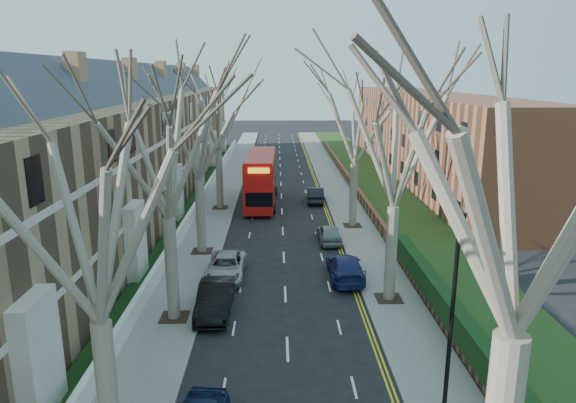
{
  "coord_description": "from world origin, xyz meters",
  "views": [
    {
      "loc": [
        -0.43,
        -18.02,
        12.19
      ],
      "look_at": [
        0.36,
        18.52,
        3.05
      ],
      "focal_mm": 32.0,
      "sensor_mm": 36.0,
      "label": 1
    }
  ],
  "objects": [
    {
      "name": "front_wall_left",
      "position": [
        -7.65,
        31.0,
        0.62
      ],
      "size": [
        0.3,
        78.0,
        1.0
      ],
      "color": "white",
      "rests_on": "ground"
    },
    {
      "name": "car_left_far",
      "position": [
        -3.59,
        11.58,
        0.68
      ],
      "size": [
        2.35,
        4.95,
        1.37
      ],
      "primitive_type": "imported",
      "rotation": [
        0.0,
        0.0,
        -0.02
      ],
      "color": "#A4A4A9",
      "rests_on": "ground"
    },
    {
      "name": "tree_left_far",
      "position": [
        -5.7,
        16.0,
        9.24
      ],
      "size": [
        10.15,
        10.15,
        14.22
      ],
      "color": "#695D4B",
      "rests_on": "ground"
    },
    {
      "name": "flats_right",
      "position": [
        17.46,
        43.0,
        4.98
      ],
      "size": [
        13.97,
        54.0,
        10.0
      ],
      "color": "brown",
      "rests_on": "ground"
    },
    {
      "name": "wall_hedge_right",
      "position": [
        7.7,
        2.0,
        1.12
      ],
      "size": [
        0.7,
        24.0,
        1.8
      ],
      "color": "brown",
      "rests_on": "ground"
    },
    {
      "name": "grass_verge_right",
      "position": [
        10.5,
        39.0,
        0.15
      ],
      "size": [
        6.0,
        102.0,
        0.06
      ],
      "color": "#253E16",
      "rests_on": "ground"
    },
    {
      "name": "ground",
      "position": [
        0.0,
        0.0,
        0.0
      ],
      "size": [
        240.0,
        240.0,
        0.0
      ],
      "primitive_type": "plane",
      "color": "black",
      "rests_on": "ground"
    },
    {
      "name": "pavement_left",
      "position": [
        -6.0,
        39.0,
        0.06
      ],
      "size": [
        3.0,
        102.0,
        0.12
      ],
      "primitive_type": "cube",
      "color": "slate",
      "rests_on": "ground"
    },
    {
      "name": "tree_left_dist",
      "position": [
        -5.7,
        28.0,
        9.56
      ],
      "size": [
        10.5,
        10.5,
        14.71
      ],
      "color": "#695D4B",
      "rests_on": "ground"
    },
    {
      "name": "terrace_left",
      "position": [
        -13.65,
        31.0,
        5.53
      ],
      "size": [
        9.7,
        78.0,
        13.6
      ],
      "color": "olive",
      "rests_on": "ground"
    },
    {
      "name": "pavement_right",
      "position": [
        6.0,
        39.0,
        0.06
      ],
      "size": [
        3.0,
        102.0,
        0.12
      ],
      "primitive_type": "cube",
      "color": "slate",
      "rests_on": "ground"
    },
    {
      "name": "car_right_far",
      "position": [
        3.31,
        30.47,
        0.74
      ],
      "size": [
        1.83,
        4.55,
        1.47
      ],
      "primitive_type": "imported",
      "rotation": [
        0.0,
        0.0,
        3.08
      ],
      "color": "black",
      "rests_on": "ground"
    },
    {
      "name": "car_right_mid",
      "position": [
        3.39,
        18.17,
        0.68
      ],
      "size": [
        1.76,
        4.04,
        1.36
      ],
      "primitive_type": "imported",
      "rotation": [
        0.0,
        0.0,
        3.18
      ],
      "color": "gray",
      "rests_on": "ground"
    },
    {
      "name": "tree_right_far",
      "position": [
        5.7,
        22.0,
        9.24
      ],
      "size": [
        10.15,
        10.15,
        14.22
      ],
      "color": "#695D4B",
      "rests_on": "ground"
    },
    {
      "name": "car_left_mid",
      "position": [
        -3.7,
        6.71,
        0.79
      ],
      "size": [
        1.69,
        4.81,
        1.58
      ],
      "primitive_type": "imported",
      "rotation": [
        0.0,
        0.0,
        -0.0
      ],
      "color": "black",
      "rests_on": "ground"
    },
    {
      "name": "tree_right_near",
      "position": [
        5.7,
        -6.0,
        9.86
      ],
      "size": [
        10.85,
        10.85,
        15.2
      ],
      "color": "#695D4B",
      "rests_on": "ground"
    },
    {
      "name": "tree_left_mid",
      "position": [
        -5.7,
        6.0,
        9.56
      ],
      "size": [
        10.5,
        10.5,
        14.71
      ],
      "color": "#695D4B",
      "rests_on": "ground"
    },
    {
      "name": "double_decker_bus",
      "position": [
        -1.97,
        29.82,
        2.32
      ],
      "size": [
        3.03,
        11.35,
        4.72
      ],
      "rotation": [
        0.0,
        0.0,
        3.12
      ],
      "color": "#BB110D",
      "rests_on": "ground"
    },
    {
      "name": "lamp_post",
      "position": [
        5.0,
        -3.5,
        4.57
      ],
      "size": [
        0.18,
        0.5,
        8.11
      ],
      "color": "black",
      "rests_on": "ground"
    },
    {
      "name": "car_right_near",
      "position": [
        3.7,
        11.23,
        0.72
      ],
      "size": [
        2.05,
        4.98,
        1.44
      ],
      "primitive_type": "imported",
      "rotation": [
        0.0,
        0.0,
        3.14
      ],
      "color": "navy",
      "rests_on": "ground"
    },
    {
      "name": "tree_right_mid",
      "position": [
        5.7,
        8.0,
        9.56
      ],
      "size": [
        10.5,
        10.5,
        14.71
      ],
      "color": "#695D4B",
      "rests_on": "ground"
    },
    {
      "name": "tree_left_near",
      "position": [
        -5.7,
        -4.0,
        8.93
      ],
      "size": [
        9.8,
        9.8,
        13.73
      ],
      "color": "#695D4B",
      "rests_on": "ground"
    }
  ]
}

